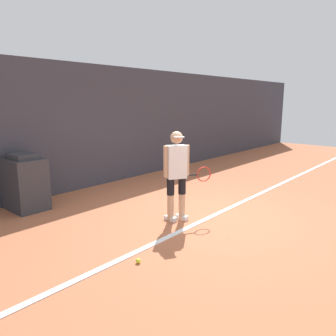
{
  "coord_description": "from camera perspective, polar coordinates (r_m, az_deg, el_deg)",
  "views": [
    {
      "loc": [
        -4.91,
        -3.32,
        2.16
      ],
      "look_at": [
        -0.49,
        0.53,
        0.96
      ],
      "focal_mm": 35.0,
      "sensor_mm": 36.0,
      "label": 1
    }
  ],
  "objects": [
    {
      "name": "covered_chair",
      "position": [
        7.17,
        -23.62,
        -2.38
      ],
      "size": [
        0.63,
        0.83,
        1.14
      ],
      "color": "#333338",
      "rests_on": "ground_plane"
    },
    {
      "name": "court_baseline",
      "position": [
        6.27,
        7.17,
        -8.58
      ],
      "size": [
        21.6,
        0.1,
        0.01
      ],
      "color": "white",
      "rests_on": "ground_plane"
    },
    {
      "name": "ground_plane",
      "position": [
        6.31,
        6.6,
        -8.49
      ],
      "size": [
        24.0,
        24.0,
        0.0
      ],
      "primitive_type": "plane",
      "color": "#B76642"
    },
    {
      "name": "tennis_player",
      "position": [
        5.87,
        1.57,
        -0.68
      ],
      "size": [
        0.8,
        0.54,
        1.64
      ],
      "rotation": [
        0.0,
        0.0,
        -0.54
      ],
      "color": "tan",
      "rests_on": "ground_plane"
    },
    {
      "name": "back_wall",
      "position": [
        8.46,
        -13.47,
        6.99
      ],
      "size": [
        24.0,
        0.1,
        3.05
      ],
      "color": "#383842",
      "rests_on": "ground_plane"
    },
    {
      "name": "tennis_ball",
      "position": [
        4.63,
        -5.21,
        -15.81
      ],
      "size": [
        0.07,
        0.07,
        0.07
      ],
      "color": "#D1E533",
      "rests_on": "ground_plane"
    }
  ]
}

